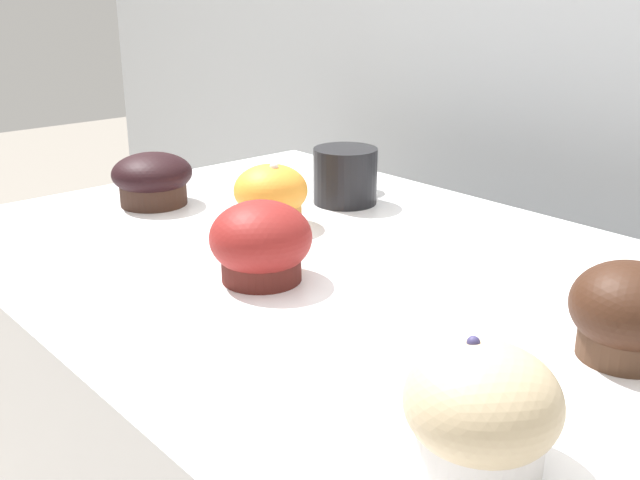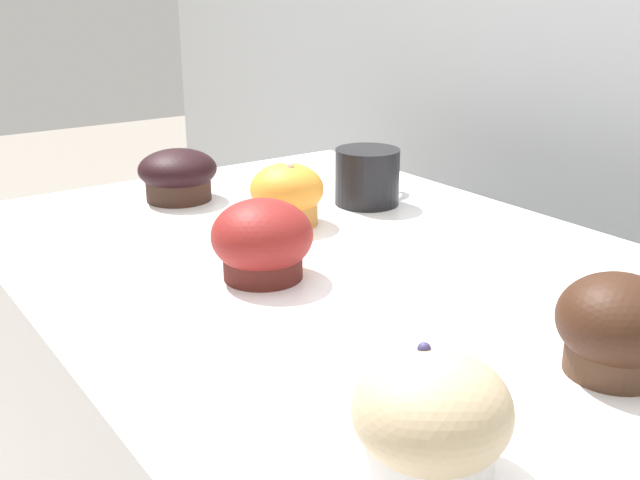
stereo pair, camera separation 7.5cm
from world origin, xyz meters
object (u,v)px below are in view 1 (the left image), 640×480
muffin_front_left (482,411)px  muffin_front_right (271,196)px  muffin_front_center (628,313)px  coffee_cup (346,174)px  muffin_back_left (261,243)px  muffin_back_right (152,179)px

muffin_front_left → muffin_front_right: 0.52m
muffin_front_left → muffin_front_right: size_ratio=1.08×
muffin_front_center → coffee_cup: size_ratio=0.75×
muffin_front_center → muffin_front_right: (-0.46, -0.00, -0.00)m
muffin_front_center → muffin_back_left: (-0.33, -0.12, 0.00)m
muffin_back_left → muffin_front_left: size_ratio=1.05×
muffin_back_left → coffee_cup: (-0.15, 0.26, 0.00)m
muffin_back_right → muffin_back_left: bearing=-9.5°
muffin_back_right → muffin_front_center: bearing=6.1°
muffin_back_right → muffin_front_right: size_ratio=1.18×
muffin_back_left → muffin_back_right: 0.32m
coffee_cup → muffin_back_left: bearing=-60.0°
muffin_back_right → coffee_cup: 0.26m
muffin_front_left → muffin_back_right: bearing=168.2°
muffin_back_right → coffee_cup: bearing=50.9°
muffin_front_right → coffee_cup: size_ratio=0.73×
muffin_back_left → muffin_front_right: (-0.14, 0.12, -0.00)m
muffin_front_right → muffin_front_left: bearing=-22.9°
muffin_back_right → muffin_front_right: (0.18, 0.06, 0.00)m
muffin_back_left → muffin_back_right: (-0.31, 0.05, -0.00)m
muffin_front_center → muffin_back_left: muffin_back_left is taller
muffin_front_center → muffin_back_left: 0.35m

